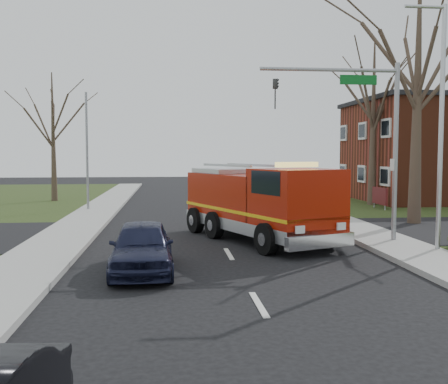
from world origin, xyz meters
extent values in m
plane|color=black|center=(0.00, 0.00, 0.00)|extent=(120.00, 120.00, 0.00)
cube|color=#999893|center=(6.20, 0.00, 0.07)|extent=(2.40, 80.00, 0.15)
cube|color=#999893|center=(-6.20, 0.00, 0.07)|extent=(2.40, 80.00, 0.15)
cube|color=silver|center=(11.45, 18.00, 2.00)|extent=(0.12, 1.40, 1.20)
cube|color=#511214|center=(10.50, 12.50, 0.90)|extent=(0.12, 2.00, 1.00)
cylinder|color=gray|center=(10.50, 11.70, 0.45)|extent=(0.08, 0.08, 0.90)
cylinder|color=gray|center=(10.50, 13.30, 0.45)|extent=(0.08, 0.08, 0.90)
cone|color=#403125|center=(9.50, 6.00, 6.00)|extent=(0.64, 0.64, 12.00)
cone|color=#403125|center=(11.00, 15.00, 5.25)|extent=(0.56, 0.56, 10.50)
cone|color=#403125|center=(-10.00, 20.00, 4.50)|extent=(0.44, 0.44, 9.00)
cylinder|color=gray|center=(6.50, 1.50, 3.40)|extent=(0.18, 0.18, 6.80)
cylinder|color=gray|center=(3.90, 1.50, 6.50)|extent=(5.20, 0.14, 0.14)
cube|color=#0C591E|center=(5.00, 1.50, 6.15)|extent=(1.40, 0.06, 0.35)
imported|color=black|center=(1.90, 1.50, 6.15)|extent=(0.22, 0.18, 1.10)
cylinder|color=#B7BABF|center=(7.20, -0.50, 4.20)|extent=(0.16, 0.16, 8.40)
cylinder|color=#B7BABF|center=(6.50, -0.50, 8.30)|extent=(1.40, 0.12, 0.12)
cylinder|color=gray|center=(-6.80, 14.00, 3.50)|extent=(0.14, 0.14, 7.00)
cube|color=#941606|center=(0.99, 3.83, 1.55)|extent=(4.35, 5.78, 2.09)
cube|color=#941606|center=(2.41, 0.32, 1.69)|extent=(3.38, 3.38, 2.39)
cube|color=#B7BABF|center=(1.44, 2.72, 0.70)|extent=(5.34, 8.19, 0.45)
cube|color=#E5B20C|center=(1.44, 2.72, 1.25)|extent=(5.35, 8.19, 0.12)
cube|color=black|center=(2.83, -0.70, 2.44)|extent=(2.16, 0.95, 0.85)
cube|color=#E5D866|center=(2.41, 0.32, 3.04)|extent=(1.61, 0.92, 0.18)
cylinder|color=black|center=(1.25, -0.26, 0.55)|extent=(0.74, 1.15, 1.10)
cylinder|color=black|center=(3.65, 0.71, 0.55)|extent=(0.74, 1.15, 1.10)
cylinder|color=black|center=(-0.88, 5.01, 0.55)|extent=(0.74, 1.15, 1.10)
cylinder|color=black|center=(1.52, 5.98, 0.55)|extent=(0.74, 1.15, 1.10)
imported|color=#171B34|center=(-2.80, -2.42, 0.75)|extent=(1.86, 4.42, 1.49)
camera|label=1|loc=(-2.00, -17.51, 3.43)|focal=42.00mm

